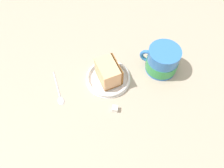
# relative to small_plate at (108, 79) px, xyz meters

# --- Properties ---
(ground_plane) EXTENTS (1.29, 1.29, 0.04)m
(ground_plane) POSITION_rel_small_plate_xyz_m (0.02, 0.00, -0.03)
(ground_plane) COLOR tan
(small_plate) EXTENTS (0.14, 0.14, 0.02)m
(small_plate) POSITION_rel_small_plate_xyz_m (0.00, 0.00, 0.00)
(small_plate) COLOR white
(small_plate) RESTS_ON ground_plane
(cake_slice) EXTENTS (0.10, 0.09, 0.07)m
(cake_slice) POSITION_rel_small_plate_xyz_m (0.00, 0.00, 0.03)
(cake_slice) COLOR brown
(cake_slice) RESTS_ON small_plate
(tea_mug) EXTENTS (0.12, 0.10, 0.09)m
(tea_mug) POSITION_rel_small_plate_xyz_m (0.10, 0.15, 0.03)
(tea_mug) COLOR #3372BF
(tea_mug) RESTS_ON ground_plane
(teaspoon) EXTENTS (0.12, 0.07, 0.01)m
(teaspoon) POSITION_rel_small_plate_xyz_m (-0.07, -0.14, -0.01)
(teaspoon) COLOR silver
(teaspoon) RESTS_ON ground_plane
(sugar_cube) EXTENTS (0.02, 0.02, 0.02)m
(sugar_cube) POSITION_rel_small_plate_xyz_m (0.09, -0.06, -0.00)
(sugar_cube) COLOR white
(sugar_cube) RESTS_ON ground_plane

